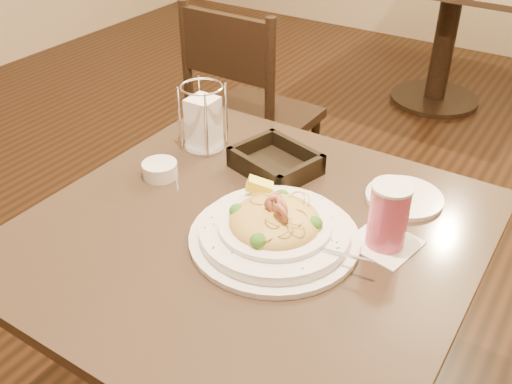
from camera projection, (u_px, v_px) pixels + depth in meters
The scene contains 9 objects.
main_table at pixel (251, 307), 1.33m from camera, with size 0.90×0.90×0.74m.
background_table at pixel (449, 18), 3.19m from camera, with size 0.93×0.93×0.74m.
dining_chair_near at pixel (248, 113), 2.20m from camera, with size 0.42×0.42×0.93m.
pasta_bowl at pixel (275, 228), 1.15m from camera, with size 0.39×0.35×0.11m.
drink_glass at pixel (388, 216), 1.12m from camera, with size 0.15×0.15×0.14m.
bread_basket at pixel (276, 163), 1.38m from camera, with size 0.22×0.20×0.05m.
napkin_caddy at pixel (204, 121), 1.45m from camera, with size 0.11×0.11×0.17m.
side_plate at pixel (404, 197), 1.29m from camera, with size 0.17×0.17×0.01m, color white.
butter_ramekin at pixel (160, 170), 1.36m from camera, with size 0.08×0.08×0.04m, color white.
Camera 1 is at (0.53, -0.80, 1.47)m, focal length 40.00 mm.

